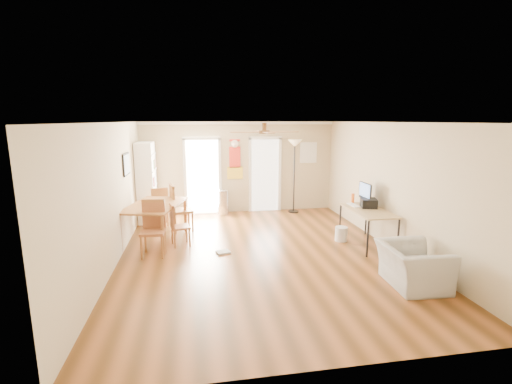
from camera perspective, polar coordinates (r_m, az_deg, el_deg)
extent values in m
plane|color=brown|center=(7.37, 0.79, -9.72)|extent=(7.00, 7.00, 0.00)
cube|color=red|center=(10.36, -3.36, 5.22)|extent=(0.46, 0.03, 1.10)
cube|color=white|center=(10.79, 8.26, 6.17)|extent=(0.50, 0.04, 0.60)
cube|color=black|center=(8.35, -19.80, 4.15)|extent=(0.04, 0.66, 0.48)
cylinder|color=silver|center=(10.29, -5.24, -1.64)|extent=(0.34, 0.34, 0.70)
cube|color=silver|center=(8.33, 15.11, -2.01)|extent=(0.15, 0.43, 0.02)
cube|color=black|center=(8.23, 17.36, -1.67)|extent=(0.41, 0.45, 0.19)
cylinder|color=orange|center=(8.58, 15.03, -0.94)|extent=(0.08, 0.08, 0.21)
cylinder|color=silver|center=(8.29, 13.30, -6.45)|extent=(0.35, 0.35, 0.32)
cube|color=#A1A19C|center=(7.42, -5.21, -9.44)|extent=(0.31, 0.27, 0.04)
imported|color=#A6A6A1|center=(6.44, 23.46, -10.66)|extent=(0.96, 1.08, 0.67)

